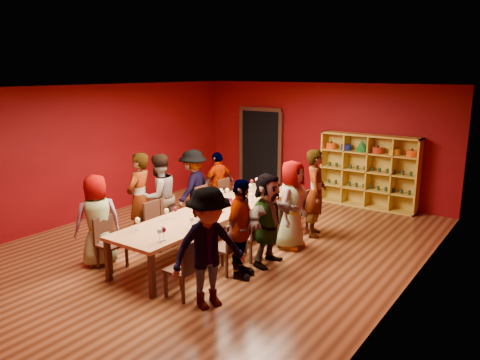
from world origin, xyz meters
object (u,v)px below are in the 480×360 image
at_px(person_left_4, 218,184).
at_px(person_right_1, 241,229).
at_px(chair_person_right_0, 186,266).
at_px(person_right_0, 208,248).
at_px(tasting_table, 216,212).
at_px(chair_person_right_2, 252,233).
at_px(chair_person_left_4, 228,196).
at_px(wine_bottle, 270,186).
at_px(chair_person_right_3, 279,220).
at_px(chair_person_right_1, 228,245).
at_px(person_right_2, 268,219).
at_px(person_left_0, 97,220).
at_px(chair_person_left_0, 108,240).
at_px(shelving_unit, 369,168).
at_px(person_left_3, 193,187).
at_px(person_right_4, 316,193).
at_px(person_left_2, 159,197).
at_px(chair_person_left_3, 205,205).
at_px(chair_person_left_2, 172,217).
at_px(chair_person_right_4, 300,209).
at_px(person_left_1, 140,199).
at_px(chair_person_left_1, 156,222).
at_px(person_right_3, 292,205).

height_order(person_left_4, person_right_1, person_right_1).
xyz_separation_m(chair_person_right_0, person_right_0, (0.44, 0.00, 0.38)).
xyz_separation_m(tasting_table, chair_person_right_2, (0.91, -0.13, -0.20)).
height_order(chair_person_left_4, person_right_0, person_right_0).
height_order(chair_person_left_4, wine_bottle, wine_bottle).
height_order(person_right_1, chair_person_right_3, person_right_1).
xyz_separation_m(chair_person_right_1, wine_bottle, (-0.74, 2.54, 0.37)).
bearing_deg(person_right_2, chair_person_right_2, 90.35).
xyz_separation_m(tasting_table, person_right_2, (1.23, -0.13, 0.11)).
bearing_deg(person_right_0, person_left_0, 112.05).
bearing_deg(chair_person_right_2, wine_bottle, 112.07).
bearing_deg(chair_person_left_4, person_right_0, -57.23).
bearing_deg(chair_person_left_4, person_left_0, -94.14).
bearing_deg(chair_person_left_0, shelving_unit, 69.37).
height_order(person_left_4, chair_person_right_3, person_left_4).
height_order(person_left_3, chair_person_right_3, person_left_3).
bearing_deg(person_right_4, person_right_1, 152.93).
xyz_separation_m(shelving_unit, person_right_1, (-0.24, -5.15, -0.16)).
relative_size(person_left_0, person_right_4, 0.90).
bearing_deg(person_left_2, person_right_0, 67.05).
bearing_deg(chair_person_left_3, shelving_unit, 56.71).
bearing_deg(person_left_3, chair_person_right_2, 53.64).
relative_size(tasting_table, wine_bottle, 14.80).
bearing_deg(chair_person_left_0, wine_bottle, 72.98).
xyz_separation_m(chair_person_left_2, person_right_1, (2.07, -0.60, 0.32)).
height_order(person_left_0, chair_person_left_2, person_left_0).
xyz_separation_m(tasting_table, person_left_0, (-1.16, -1.81, 0.10)).
bearing_deg(chair_person_right_0, chair_person_right_4, 90.00).
bearing_deg(chair_person_right_1, chair_person_right_2, 90.00).
height_order(person_left_1, person_right_1, person_left_1).
height_order(chair_person_right_0, person_right_4, person_right_4).
height_order(person_right_1, chair_person_right_2, person_right_1).
distance_m(tasting_table, wine_bottle, 1.72).
xyz_separation_m(chair_person_left_4, wine_bottle, (1.08, 0.09, 0.37)).
height_order(person_left_2, person_right_0, person_right_0).
xyz_separation_m(chair_person_left_1, chair_person_right_1, (1.82, -0.17, 0.00)).
distance_m(shelving_unit, chair_person_right_1, 5.20).
height_order(person_left_3, person_right_0, person_right_0).
bearing_deg(chair_person_left_2, chair_person_right_2, 3.43).
bearing_deg(chair_person_left_0, chair_person_right_1, 28.15).
height_order(chair_person_left_0, chair_person_left_3, same).
distance_m(chair_person_right_0, chair_person_right_1, 1.06).
bearing_deg(chair_person_right_4, person_right_0, -83.02).
height_order(chair_person_right_1, person_right_3, person_right_3).
bearing_deg(person_right_4, person_left_3, 84.30).
relative_size(chair_person_right_1, person_right_1, 0.54).
distance_m(person_left_0, person_left_2, 1.57).
bearing_deg(wine_bottle, person_right_4, -1.93).
height_order(tasting_table, person_left_1, person_left_1).
bearing_deg(tasting_table, shelving_unit, 72.08).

